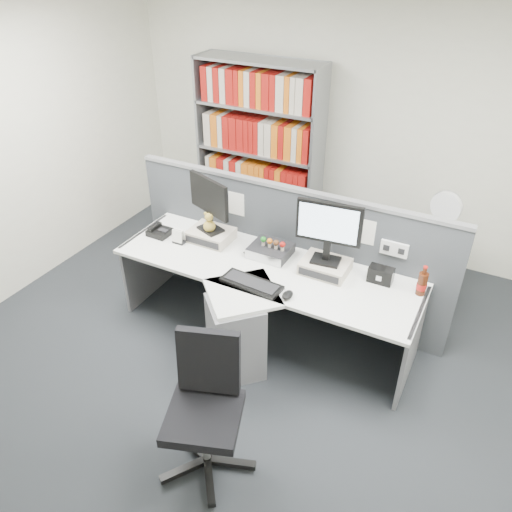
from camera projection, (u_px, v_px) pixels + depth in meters
The scene contains 21 objects.
ground at pixel (218, 393), 3.99m from camera, with size 5.50×5.50×0.00m, color #2C3034.
room_shell at pixel (206, 186), 3.02m from camera, with size 5.04×5.54×2.72m.
partition at pixel (287, 249), 4.56m from camera, with size 3.00×0.08×1.27m.
desk at pixel (253, 306), 4.18m from camera, with size 2.60×1.20×0.72m.
monitor_riser_left at pixel (211, 235), 4.54m from camera, with size 0.38×0.31×0.10m.
monitor_riser_right at pixel (325, 267), 4.11m from camera, with size 0.38×0.31×0.10m.
monitor_left at pixel (209, 200), 4.35m from camera, with size 0.47×0.23×0.50m.
monitor_right at pixel (329, 228), 3.92m from camera, with size 0.52×0.19×0.53m.
desktop_pc at pixel (270, 251), 4.33m from camera, with size 0.34×0.30×0.09m.
figurines at pixel (273, 243), 4.25m from camera, with size 0.23×0.05×0.09m.
keyboard at pixel (251, 283), 3.98m from camera, with size 0.51×0.22×0.03m.
mouse at pixel (288, 295), 3.84m from camera, with size 0.08×0.12×0.05m, color black.
desk_phone at pixel (159, 232), 4.63m from camera, with size 0.20×0.18×0.08m.
desk_calendar at pixel (179, 237), 4.50m from camera, with size 0.11×0.08×0.13m.
plush_toy at pixel (209, 224), 4.45m from camera, with size 0.11×0.11×0.19m.
speaker at pixel (381, 275), 3.99m from camera, with size 0.20×0.11×0.13m, color black.
cola_bottle at pixel (422, 284), 3.84m from camera, with size 0.08×0.08×0.26m.
shelving_unit at pixel (259, 155), 5.63m from camera, with size 1.41×0.40×2.00m.
filing_cabinet at pixel (432, 270), 4.82m from camera, with size 0.45×0.61×0.70m.
desk_fan at pixel (446, 210), 4.46m from camera, with size 0.28×0.17×0.47m.
office_chair at pixel (206, 403), 3.23m from camera, with size 0.65×0.64×0.98m.
Camera 1 is at (1.55, -2.31, 3.08)m, focal length 35.28 mm.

